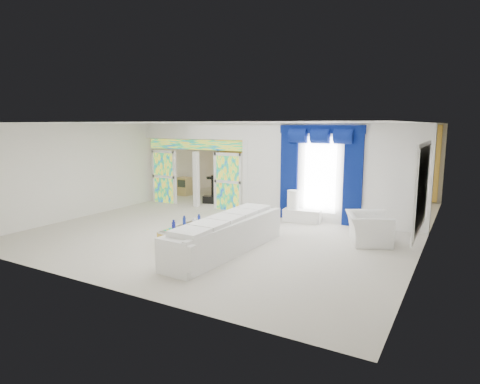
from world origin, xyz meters
The scene contains 22 objects.
floor centered at (0.00, 0.00, 0.00)m, with size 12.00×12.00×0.00m, color #B7AF9E.
dividing_wall centered at (2.15, 1.00, 1.50)m, with size 5.70×0.18×3.00m, color white.
dividing_header centered at (-2.85, 1.00, 2.73)m, with size 4.30×0.18×0.55m, color white.
stained_panel_left centered at (-4.28, 1.00, 1.00)m, with size 0.95×0.04×2.00m, color #994C3F.
stained_panel_right centered at (-1.42, 1.00, 1.00)m, with size 0.95×0.04×2.00m, color #994C3F.
stained_transom centered at (-2.85, 1.00, 2.25)m, with size 4.00×0.05×0.35m, color #994C3F.
window_pane centered at (1.90, 0.90, 1.45)m, with size 1.00×0.02×2.30m, color white.
blue_drape_left centered at (0.90, 0.87, 1.40)m, with size 0.55×0.10×2.80m, color #030C46.
blue_drape_right centered at (2.90, 0.87, 1.40)m, with size 0.55×0.10×2.80m, color #030C46.
blue_pelmet centered at (1.90, 0.87, 2.82)m, with size 2.60×0.12×0.25m, color #030C46.
wall_mirror centered at (4.94, -1.00, 1.55)m, with size 0.04×2.70×1.90m, color white.
gold_curtains centered at (0.00, 5.90, 1.50)m, with size 9.70×0.12×2.90m, color gold.
white_sofa centered at (1.00, -3.08, 0.37)m, with size 0.82×3.83×0.73m, color white.
coffee_table centered at (-0.35, -2.78, 0.18)m, with size 0.55×1.66×0.37m, color gold.
console_table centered at (1.46, 0.61, 0.19)m, with size 1.14×0.36×0.38m, color white.
table_lamp centered at (1.16, 0.61, 0.67)m, with size 0.36×0.36×0.58m, color white.
armchair centered at (3.73, -0.71, 0.38)m, with size 1.17×1.03×0.76m, color white.
grand_piano centered at (-2.53, 3.40, 0.50)m, with size 1.50×1.97×0.99m, color black.
piano_bench centered at (-2.53, 1.80, 0.14)m, with size 0.84×0.33×0.28m, color black.
tv_console centered at (-4.62, 2.70, 0.38)m, with size 0.52×0.48×0.76m, color tan.
chandelier centered at (-2.30, 3.40, 2.65)m, with size 0.60×0.60×0.60m, color gold.
decanters centered at (-0.38, -2.79, 0.47)m, with size 0.18×1.18×0.24m.
Camera 1 is at (5.81, -10.92, 2.95)m, focal length 30.41 mm.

